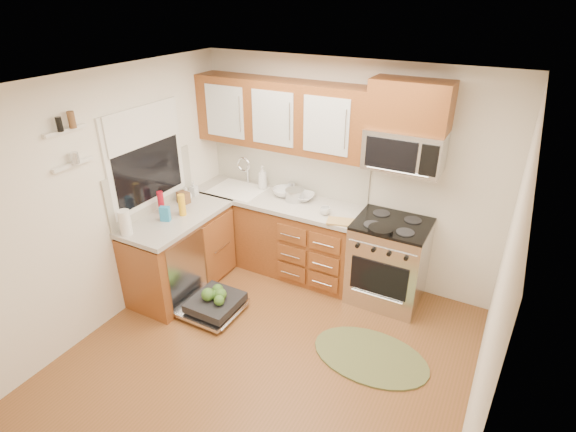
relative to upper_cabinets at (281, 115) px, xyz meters
The scene contains 38 objects.
floor 2.55m from the upper_cabinets, 65.28° to the right, with size 3.50×3.50×0.00m, color brown.
ceiling 1.84m from the upper_cabinets, 65.28° to the right, with size 3.50×3.50×0.00m, color white.
wall_back 0.97m from the upper_cabinets, 13.57° to the left, with size 3.50×0.04×2.50m, color silver.
wall_front 3.46m from the upper_cabinets, 77.70° to the right, with size 3.50×0.04×2.50m, color silver.
wall_left 1.98m from the upper_cabinets, 123.06° to the right, with size 0.04×3.50×2.50m, color silver.
wall_right 3.00m from the upper_cabinets, 32.47° to the right, with size 0.04×3.50×2.50m, color silver.
base_cabinet_back 1.46m from the upper_cabinets, 90.00° to the right, with size 2.05×0.60×0.85m, color brown.
base_cabinet_left 1.93m from the upper_cabinets, 124.62° to the right, with size 0.60×1.25×0.85m, color brown.
countertop_back 0.98m from the upper_cabinets, 90.00° to the right, with size 2.07×0.64×0.05m, color #A09B93.
countertop_left 1.60m from the upper_cabinets, 124.25° to the right, with size 0.64×1.27×0.05m, color #A09B93.
backsplash_back 0.68m from the upper_cabinets, 90.00° to the left, with size 2.05×0.02×0.57m, color #B2AFA0.
backsplash_left 1.60m from the upper_cabinets, 133.89° to the right, with size 0.02×1.25×0.57m, color #B2AFA0.
upper_cabinets is the anchor object (origin of this frame).
cabinet_over_mw 1.43m from the upper_cabinets, ahead, with size 0.76×0.35×0.47m, color brown.
range 1.99m from the upper_cabinets, ahead, with size 0.76×0.64×0.95m, color silver, non-canonical shape.
microwave 1.42m from the upper_cabinets, ahead, with size 0.76×0.38×0.40m, color silver, non-canonical shape.
sink 1.21m from the upper_cabinets, 163.55° to the right, with size 0.62×0.50×0.26m, color white, non-canonical shape.
dishwasher 2.19m from the upper_cabinets, 96.04° to the right, with size 0.70×0.60×0.20m, color silver, non-canonical shape.
window 1.51m from the upper_cabinets, 133.21° to the right, with size 0.03×1.05×1.05m, color white, non-canonical shape.
window_blind 1.46m from the upper_cabinets, 132.50° to the right, with size 0.02×0.96×0.40m, color white.
shelf_upper 2.17m from the upper_cabinets, 117.33° to the right, with size 0.04×0.40×0.03m, color white.
shelf_lower 2.17m from the upper_cabinets, 117.33° to the right, with size 0.04×0.40×0.03m, color white.
rug 2.68m from the upper_cabinets, 35.19° to the right, with size 1.10×0.72×0.02m, color #5B6339, non-canonical shape.
skillet 1.67m from the upper_cabinets, 16.28° to the right, with size 0.25×0.25×0.05m, color black.
stock_pot 0.92m from the upper_cabinets, 22.08° to the right, with size 0.22×0.22×0.13m, color silver.
cutting_board 1.35m from the upper_cabinets, 21.42° to the right, with size 0.28×0.18×0.02m, color tan.
canister 0.89m from the upper_cabinets, 36.20° to the left, with size 0.09×0.09×0.14m, color silver.
paper_towel_roll 2.00m from the upper_cabinets, 118.75° to the right, with size 0.12×0.12×0.26m, color white.
mustard_bottle 1.46m from the upper_cabinets, 123.59° to the right, with size 0.08×0.08×0.24m, color yellow.
red_bottle 1.62m from the upper_cabinets, 130.00° to the right, with size 0.07×0.07×0.25m, color #A50D1E.
wooden_box 1.44m from the upper_cabinets, 138.64° to the right, with size 0.13×0.10×0.13m, color brown.
blue_carton 1.65m from the upper_cabinets, 121.62° to the right, with size 0.10×0.06×0.16m, color #2A8BC4.
bowl_a 0.96m from the upper_cabinets, ahead, with size 0.28×0.28×0.07m, color #999999.
bowl_b 0.91m from the upper_cabinets, 25.24° to the right, with size 0.27×0.27×0.09m, color #999999.
cup 1.17m from the upper_cabinets, 20.54° to the right, with size 0.11×0.11×0.09m, color #999999.
soap_bottle_a 0.85m from the upper_cabinets, behind, with size 0.11×0.11×0.29m, color #999999.
soap_bottle_b 1.35m from the upper_cabinets, 149.42° to the right, with size 0.08×0.08×0.17m, color #999999.
soap_bottle_c 1.41m from the upper_cabinets, 141.11° to the right, with size 0.13×0.13×0.17m, color #999999.
Camera 1 is at (1.68, -2.70, 3.11)m, focal length 28.00 mm.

